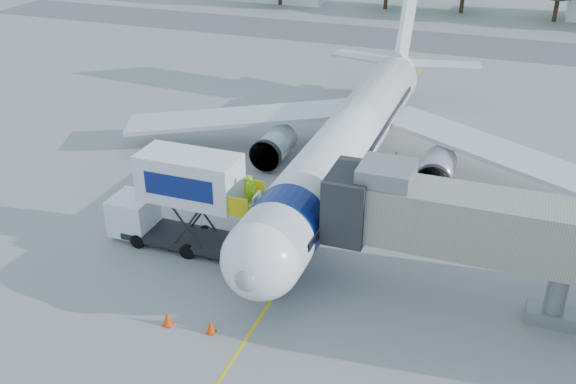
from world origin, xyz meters
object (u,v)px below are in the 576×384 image
(catering_hiloader, at_px, (180,201))
(ground_tug, at_px, (269,371))
(jet_bridge, at_px, (461,222))
(aircraft, at_px, (352,137))

(catering_hiloader, distance_m, ground_tug, 11.75)
(jet_bridge, xyz_separation_m, catering_hiloader, (-14.26, -0.00, -1.58))
(aircraft, distance_m, ground_tug, 19.47)
(jet_bridge, height_order, ground_tug, jet_bridge)
(jet_bridge, bearing_deg, ground_tug, -126.47)
(jet_bridge, height_order, catering_hiloader, jet_bridge)
(jet_bridge, xyz_separation_m, ground_tug, (-6.00, -8.12, -3.62))
(aircraft, distance_m, catering_hiloader, 12.77)
(ground_tug, bearing_deg, catering_hiloader, 123.46)
(aircraft, relative_size, catering_hiloader, 4.43)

